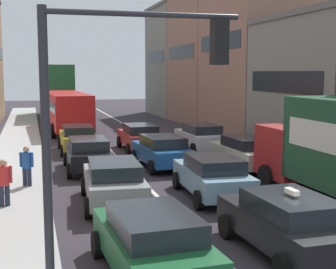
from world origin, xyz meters
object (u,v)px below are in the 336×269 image
object	(u,v)px
traffic_light_pole	(118,105)
hatchback_centre_lane_third	(162,151)
coupe_centre_lane_fourth	(140,137)
sedan_left_lane_third	(88,153)
wagon_left_lane_second	(114,181)
bus_mid_queue_primary	(67,108)
sedan_centre_lane_second	(213,175)
pedestrian_mid_sidewalk	(4,181)
sedan_left_lane_fourth	(78,138)
pedestrian_near_kerb	(27,165)
sedan_left_lane_front	(152,242)
bus_far_queue_secondary	(58,88)
taxi_centre_lane_front	(287,223)
sedan_right_lane_behind_truck	(246,152)
wagon_right_lane_far	(201,136)

from	to	relation	value
traffic_light_pole	hatchback_centre_lane_third	world-z (taller)	traffic_light_pole
coupe_centre_lane_fourth	sedan_left_lane_third	bearing A→B (deg)	145.58
wagon_left_lane_second	bus_mid_queue_primary	size ratio (longest dim) A/B	0.42
sedan_centre_lane_second	coupe_centre_lane_fourth	distance (m)	10.86
bus_mid_queue_primary	pedestrian_mid_sidewalk	xyz separation A→B (m)	(-3.44, -20.41, -0.81)
pedestrian_mid_sidewalk	sedan_centre_lane_second	bearing A→B (deg)	-108.23
wagon_left_lane_second	sedan_left_lane_fourth	bearing A→B (deg)	4.31
bus_mid_queue_primary	pedestrian_near_kerb	distance (m)	17.96
sedan_left_lane_front	hatchback_centre_lane_third	xyz separation A→B (m)	(3.37, 11.75, 0.00)
wagon_left_lane_second	bus_far_queue_secondary	world-z (taller)	bus_far_queue_secondary
sedan_left_lane_fourth	bus_mid_queue_primary	world-z (taller)	bus_mid_queue_primary
sedan_left_lane_fourth	bus_far_queue_secondary	distance (m)	22.07
traffic_light_pole	bus_mid_queue_primary	size ratio (longest dim) A/B	0.52
sedan_left_lane_front	sedan_left_lane_third	xyz separation A→B (m)	(-0.00, 11.87, 0.00)
wagon_left_lane_second	bus_far_queue_secondary	xyz separation A→B (m)	(0.02, 33.29, 2.03)
taxi_centre_lane_front	sedan_left_lane_third	bearing A→B (deg)	15.28
taxi_centre_lane_front	sedan_right_lane_behind_truck	bearing A→B (deg)	-20.85
taxi_centre_lane_front	sedan_left_lane_fourth	bearing A→B (deg)	9.85
traffic_light_pole	sedan_left_lane_fourth	distance (m)	18.84
wagon_left_lane_second	sedan_right_lane_behind_truck	distance (m)	8.03
sedan_left_lane_third	bus_mid_queue_primary	xyz separation A→B (m)	(0.13, 14.83, 0.96)
hatchback_centre_lane_third	taxi_centre_lane_front	bearing A→B (deg)	177.57
sedan_left_lane_front	sedan_centre_lane_second	world-z (taller)	same
sedan_left_lane_fourth	pedestrian_near_kerb	xyz separation A→B (m)	(-2.68, -8.37, 0.15)
pedestrian_near_kerb	sedan_left_lane_front	bearing A→B (deg)	-142.89
sedan_left_lane_fourth	wagon_right_lane_far	bearing A→B (deg)	-100.34
taxi_centre_lane_front	bus_mid_queue_primary	size ratio (longest dim) A/B	0.41
hatchback_centre_lane_third	pedestrian_near_kerb	world-z (taller)	pedestrian_near_kerb
sedan_left_lane_third	pedestrian_mid_sidewalk	size ratio (longest dim) A/B	2.61
pedestrian_mid_sidewalk	pedestrian_near_kerb	bearing A→B (deg)	-30.27
taxi_centre_lane_front	sedan_right_lane_behind_truck	distance (m)	10.53
sedan_right_lane_behind_truck	bus_mid_queue_primary	world-z (taller)	bus_mid_queue_primary
sedan_left_lane_fourth	traffic_light_pole	bearing A→B (deg)	177.75
traffic_light_pole	hatchback_centre_lane_third	size ratio (longest dim) A/B	1.25
sedan_left_lane_front	sedan_left_lane_third	size ratio (longest dim) A/B	1.01
hatchback_centre_lane_third	coupe_centre_lane_fourth	world-z (taller)	same
sedan_left_lane_front	bus_mid_queue_primary	bearing A→B (deg)	-2.77
bus_far_queue_secondary	hatchback_centre_lane_third	bearing A→B (deg)	-173.47
hatchback_centre_lane_third	wagon_right_lane_far	bearing A→B (deg)	-41.75
sedan_left_lane_front	bus_mid_queue_primary	size ratio (longest dim) A/B	0.41
taxi_centre_lane_front	wagon_right_lane_far	world-z (taller)	taxi_centre_lane_front
bus_far_queue_secondary	traffic_light_pole	bearing A→B (deg)	178.38
wagon_right_lane_far	pedestrian_near_kerb	distance (m)	11.77
sedan_left_lane_third	pedestrian_near_kerb	distance (m)	3.92
taxi_centre_lane_front	traffic_light_pole	bearing A→B (deg)	109.11
wagon_left_lane_second	sedan_left_lane_fourth	xyz separation A→B (m)	(-0.12, 11.31, 0.00)
wagon_left_lane_second	sedan_left_lane_third	bearing A→B (deg)	5.42
pedestrian_near_kerb	traffic_light_pole	bearing A→B (deg)	-149.72
sedan_centre_lane_second	wagon_right_lane_far	world-z (taller)	same
pedestrian_near_kerb	coupe_centre_lane_fourth	bearing A→B (deg)	-16.82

